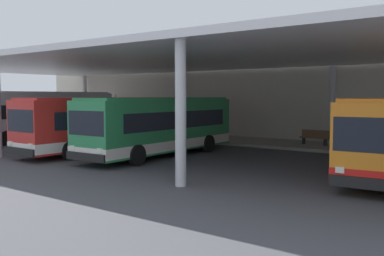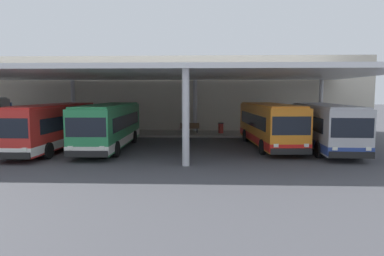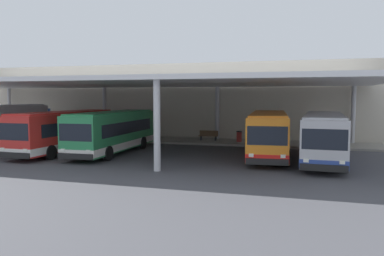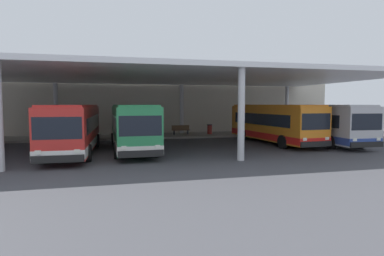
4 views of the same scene
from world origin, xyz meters
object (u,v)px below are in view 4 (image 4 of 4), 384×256
bus_far_bay (273,123)px  trash_bin (210,129)px  bus_departing (320,123)px  bench_waiting (181,130)px  bus_middle_bay (132,127)px  bus_second_bay (73,128)px

bus_far_bay → trash_bin: size_ratio=10.90×
bus_departing → bench_waiting: 13.04m
bus_middle_bay → trash_bin: bus_middle_bay is taller
bus_middle_bay → bus_far_bay: 11.57m
bench_waiting → bus_far_bay: bearing=-50.1°
bus_middle_bay → bench_waiting: size_ratio=5.88×
bus_far_bay → bus_departing: bearing=-16.5°
bus_far_bay → bench_waiting: bus_far_bay is taller
bus_second_bay → trash_bin: (12.04, 9.17, -0.98)m
bus_second_bay → bus_departing: (18.93, 0.95, 0.00)m
bus_second_bay → bench_waiting: (9.09, 9.44, -0.99)m
bus_departing → bus_far_bay: bearing=163.5°
bus_far_bay → bench_waiting: bearing=129.9°
bus_departing → trash_bin: 10.77m
bus_middle_bay → trash_bin: 11.88m
trash_bin → bus_departing: bearing=-50.0°
bus_far_bay → trash_bin: 7.91m
bus_middle_bay → trash_bin: (8.25, 8.50, -0.98)m
bus_second_bay → bus_middle_bay: size_ratio=1.00×
bus_departing → trash_bin: bearing=130.0°
bus_second_bay → bench_waiting: size_ratio=5.89×
bus_far_bay → bus_departing: 3.80m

